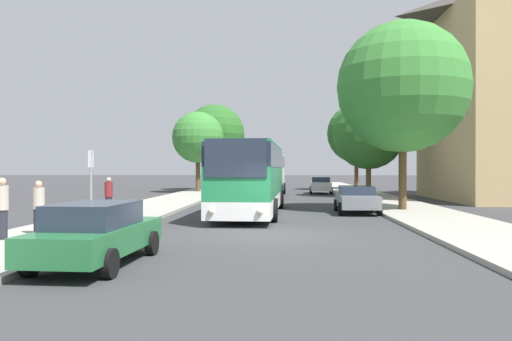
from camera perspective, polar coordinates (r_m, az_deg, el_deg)
The scene contains 18 objects.
ground_plane at distance 16.80m, azimuth 1.81°, elevation -7.41°, with size 300.00×300.00×0.00m, color #38383A.
sidewalk_left at distance 18.35m, azimuth -20.76°, elevation -6.54°, with size 4.00×120.00×0.15m, color #A39E93.
sidewalk_right at distance 18.04m, azimuth 24.80°, elevation -6.67°, with size 4.00×120.00×0.15m, color #A39E93.
bus_front at distance 24.31m, azimuth -0.55°, elevation -0.79°, with size 3.16×11.97×3.37m.
bus_middle at distance 40.06m, azimuth 1.26°, elevation -0.37°, with size 3.02×11.25×3.40m.
bus_rear at distance 55.56m, azimuth 1.66°, elevation -0.26°, with size 2.91×10.52×3.30m.
parked_car_left_curb at distance 12.16m, azimuth -17.74°, elevation -6.77°, with size 2.06×4.56×1.45m.
parked_car_right_near at distance 25.40m, azimuth 11.42°, elevation -3.18°, with size 2.07×4.00×1.36m.
parked_car_right_far at distance 44.53m, azimuth 7.42°, elevation -1.64°, with size 2.15×4.53×1.48m.
bus_stop_sign at distance 18.73m, azimuth -18.34°, elevation -0.92°, with size 0.08×0.45×2.78m.
pedestrian_waiting_near at distance 17.23m, azimuth -23.59°, elevation -3.88°, with size 0.36×0.36×1.70m.
pedestrian_waiting_far at distance 23.60m, azimuth -16.48°, elevation -2.78°, with size 0.36×0.36×1.68m.
pedestrian_walking_back at distance 16.46m, azimuth -27.03°, elevation -3.85°, with size 0.36×0.36×1.82m.
tree_left_near at distance 46.09m, azimuth -6.66°, elevation 3.78°, with size 4.71×4.71×7.31m.
tree_left_far at distance 51.33m, azimuth -4.76°, elevation 4.11°, with size 6.17×6.17×8.65m.
tree_right_near at distance 26.82m, azimuth 16.42°, elevation 9.11°, with size 6.69×6.69×9.58m.
tree_right_mid at distance 51.95m, azimuth 11.40°, elevation 4.16°, with size 5.96×5.96×8.63m.
tree_right_far at distance 40.14m, azimuth 12.73°, elevation 4.11°, with size 5.59×5.59×7.61m.
Camera 1 is at (0.41, -16.65, 2.23)m, focal length 35.00 mm.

